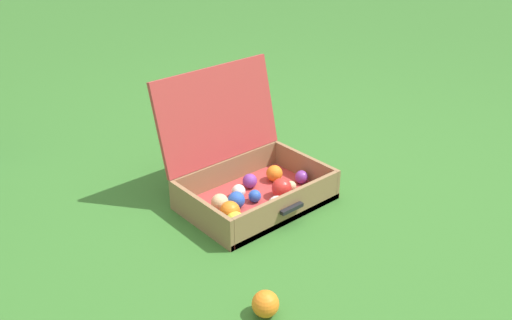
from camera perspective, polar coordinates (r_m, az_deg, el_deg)
name	(u,v)px	position (r m, az deg, el deg)	size (l,w,h in m)	color
ground_plane	(263,208)	(2.35, 0.74, -4.82)	(16.00, 16.00, 0.00)	#336B28
open_suitcase	(246,176)	(2.36, -0.99, -1.61)	(0.59, 0.53, 0.52)	#B23838
stray_ball_on_grass	(265,304)	(1.81, 0.96, -14.31)	(0.09, 0.09, 0.09)	orange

